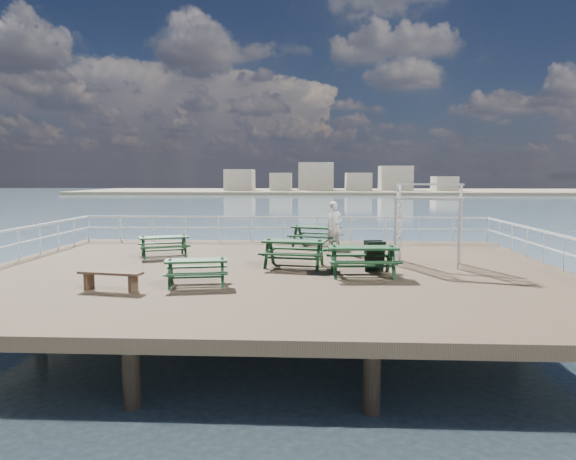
# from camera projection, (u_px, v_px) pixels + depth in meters

# --- Properties ---
(ground) EXTENTS (18.00, 14.00, 0.30)m
(ground) POSITION_uv_depth(u_px,v_px,m) (272.00, 273.00, 15.94)
(ground) COLOR brown
(ground) RESTS_ON ground
(sea_backdrop) EXTENTS (300.00, 300.00, 9.20)m
(sea_backdrop) POSITION_uv_depth(u_px,v_px,m) (352.00, 188.00, 148.53)
(sea_backdrop) COLOR #3F5C6A
(sea_backdrop) RESTS_ON ground
(railing) EXTENTS (17.77, 13.76, 1.10)m
(railing) POSITION_uv_depth(u_px,v_px,m) (275.00, 232.00, 18.38)
(railing) COLOR silver
(railing) RESTS_ON ground
(picnic_table_a) EXTENTS (2.08, 1.91, 0.82)m
(picnic_table_a) POSITION_uv_depth(u_px,v_px,m) (164.00, 242.00, 18.20)
(picnic_table_a) COLOR #133419
(picnic_table_a) RESTS_ON ground
(picnic_table_b) EXTENTS (2.33, 2.11, 0.93)m
(picnic_table_b) POSITION_uv_depth(u_px,v_px,m) (316.00, 232.00, 20.77)
(picnic_table_b) COLOR #133419
(picnic_table_b) RESTS_ON ground
(picnic_table_c) EXTENTS (2.19, 1.87, 0.95)m
(picnic_table_c) POSITION_uv_depth(u_px,v_px,m) (294.00, 248.00, 16.17)
(picnic_table_c) COLOR #133419
(picnic_table_c) RESTS_ON ground
(picnic_table_d) EXTENTS (1.82, 1.58, 0.78)m
(picnic_table_d) POSITION_uv_depth(u_px,v_px,m) (196.00, 267.00, 13.41)
(picnic_table_d) COLOR #133419
(picnic_table_d) RESTS_ON ground
(picnic_table_e) EXTENTS (2.05, 1.68, 0.96)m
(picnic_table_e) POSITION_uv_depth(u_px,v_px,m) (363.00, 255.00, 14.73)
(picnic_table_e) COLOR #133419
(picnic_table_e) RESTS_ON ground
(flat_bench_near) EXTENTS (1.69, 0.68, 0.47)m
(flat_bench_near) POSITION_uv_depth(u_px,v_px,m) (111.00, 276.00, 12.87)
(flat_bench_near) COLOR brown
(flat_bench_near) RESTS_ON ground
(trellis_arbor) EXTENTS (2.35, 1.72, 2.63)m
(trellis_arbor) POSITION_uv_depth(u_px,v_px,m) (428.00, 229.00, 16.55)
(trellis_arbor) COLOR silver
(trellis_arbor) RESTS_ON ground
(sandwich_board) EXTENTS (0.64, 0.52, 0.94)m
(sandwich_board) POSITION_uv_depth(u_px,v_px,m) (374.00, 256.00, 15.39)
(sandwich_board) COLOR black
(sandwich_board) RESTS_ON ground
(person) EXTENTS (0.82, 0.72, 1.88)m
(person) POSITION_uv_depth(u_px,v_px,m) (335.00, 226.00, 19.87)
(person) COLOR white
(person) RESTS_ON ground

